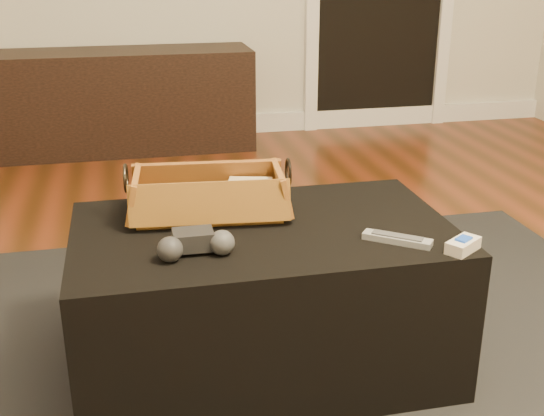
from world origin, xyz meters
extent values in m
cube|color=brown|center=(0.00, 0.00, -0.01)|extent=(5.00, 5.50, 0.01)
cube|color=white|center=(0.00, 2.73, 0.06)|extent=(5.00, 0.04, 0.12)
cube|color=black|center=(-0.33, 2.51, 0.29)|extent=(1.47, 0.45, 0.58)
cube|color=black|center=(0.00, 0.07, 0.01)|extent=(2.60, 2.00, 0.01)
cube|color=black|center=(0.00, 0.12, 0.22)|extent=(1.00, 0.60, 0.42)
cube|color=black|center=(-0.15, 0.23, 0.46)|extent=(0.23, 0.06, 0.02)
cube|color=tan|center=(-0.01, 0.26, 0.48)|extent=(0.14, 0.11, 0.07)
cube|color=olive|center=(-0.13, 0.24, 0.44)|extent=(0.41, 0.21, 0.02)
cube|color=brown|center=(-0.12, 0.34, 0.50)|extent=(0.42, 0.08, 0.11)
cube|color=brown|center=(-0.14, 0.14, 0.50)|extent=(0.42, 0.08, 0.11)
cube|color=#AE6B27|center=(0.07, 0.22, 0.50)|extent=(0.06, 0.21, 0.11)
cube|color=#975922|center=(-0.33, 0.26, 0.50)|extent=(0.06, 0.21, 0.11)
torus|color=black|center=(0.09, 0.22, 0.55)|extent=(0.02, 0.08, 0.08)
torus|color=black|center=(-0.35, 0.26, 0.55)|extent=(0.02, 0.08, 0.08)
cube|color=black|center=(-0.20, 0.00, 0.46)|extent=(0.10, 0.07, 0.05)
sphere|color=#272729|center=(-0.26, -0.04, 0.46)|extent=(0.07, 0.07, 0.06)
sphere|color=#343437|center=(-0.13, -0.02, 0.46)|extent=(0.07, 0.07, 0.06)
cube|color=gray|center=(0.31, -0.05, 0.44)|extent=(0.16, 0.14, 0.02)
cube|color=#3E3E41|center=(0.31, -0.05, 0.45)|extent=(0.12, 0.10, 0.00)
cube|color=beige|center=(0.44, -0.13, 0.45)|extent=(0.11, 0.09, 0.03)
cube|color=blue|center=(0.44, -0.13, 0.46)|extent=(0.05, 0.05, 0.01)
camera|label=1|loc=(-0.34, -1.51, 1.12)|focal=45.00mm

